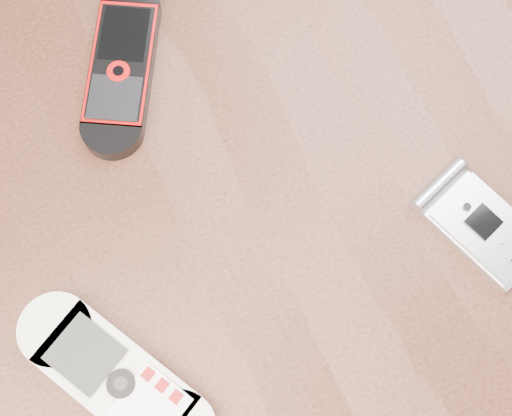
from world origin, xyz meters
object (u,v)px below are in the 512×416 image
at_px(table, 251,250).
at_px(nokia_white, 116,379).
at_px(motorola_razr, 484,227).
at_px(nokia_black_red, 122,65).

relative_size(table, nokia_white, 7.37).
bearing_deg(motorola_razr, nokia_white, 158.89).
relative_size(table, motorola_razr, 12.27).
xyz_separation_m(nokia_white, nokia_black_red, (0.10, 0.22, -0.00)).
xyz_separation_m(table, nokia_black_red, (-0.04, 0.15, 0.11)).
distance_m(table, motorola_razr, 0.21).
height_order(nokia_white, motorola_razr, nokia_white).
bearing_deg(nokia_white, table, 0.16).
xyz_separation_m(nokia_white, motorola_razr, (0.29, -0.02, -0.00)).
bearing_deg(nokia_black_red, motorola_razr, -21.41).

